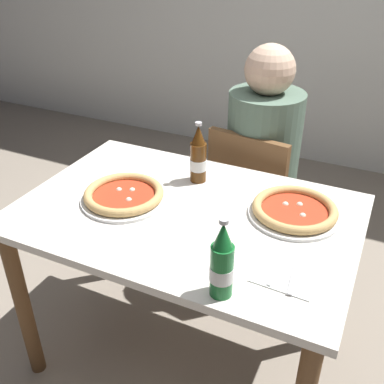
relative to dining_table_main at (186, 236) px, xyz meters
The scene contains 9 objects.
ground_plane 0.64m from the dining_table_main, ahead, with size 8.00×8.00×0.00m, color gray.
dining_table_main is the anchor object (origin of this frame).
chair_behind_table 0.63m from the dining_table_main, 83.50° to the left, with size 0.45×0.45×0.85m.
diner_seated 0.67m from the dining_table_main, 83.18° to the left, with size 0.34×0.34×1.21m.
pizza_margherita_near 0.28m from the dining_table_main, behind, with size 0.32×0.32×0.04m.
pizza_marinara_far 0.40m from the dining_table_main, 20.62° to the left, with size 0.32×0.32×0.04m.
beer_bottle_left 0.32m from the dining_table_main, 103.76° to the left, with size 0.07×0.07×0.25m.
beer_bottle_center 0.48m from the dining_table_main, 51.15° to the right, with size 0.07×0.07×0.25m.
napkin_with_cutlery 0.47m from the dining_table_main, 22.67° to the right, with size 0.19×0.19×0.01m.
Camera 1 is at (0.60, -1.21, 1.62)m, focal length 41.95 mm.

